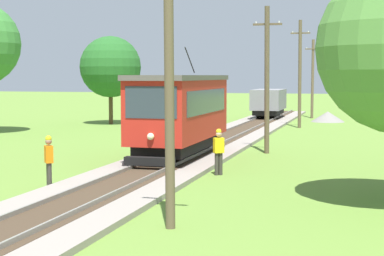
% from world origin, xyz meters
% --- Properties ---
extents(red_tram, '(2.60, 8.54, 4.79)m').
position_xyz_m(red_tram, '(0.00, 21.80, 2.19)').
color(red_tram, red).
rests_on(red_tram, rail_right).
extents(freight_car, '(2.40, 5.20, 2.31)m').
position_xyz_m(freight_car, '(0.00, 48.50, 1.56)').
color(freight_car, slate).
rests_on(freight_car, rail_right).
extents(utility_pole_near_tram, '(1.40, 0.39, 7.28)m').
position_xyz_m(utility_pole_near_tram, '(3.37, 9.44, 3.74)').
color(utility_pole_near_tram, brown).
rests_on(utility_pole_near_tram, ground).
extents(utility_pole_mid, '(1.40, 0.56, 7.12)m').
position_xyz_m(utility_pole_mid, '(3.37, 25.19, 3.65)').
color(utility_pole_mid, brown).
rests_on(utility_pole_mid, ground).
extents(utility_pole_far, '(1.40, 0.57, 7.78)m').
position_xyz_m(utility_pole_far, '(3.37, 40.88, 3.98)').
color(utility_pole_far, brown).
rests_on(utility_pole_far, ground).
extents(utility_pole_distant, '(1.40, 0.53, 7.01)m').
position_xyz_m(utility_pole_distant, '(3.37, 52.14, 3.60)').
color(utility_pole_distant, brown).
rests_on(utility_pole_distant, ground).
extents(gravel_pile, '(2.75, 2.75, 0.86)m').
position_xyz_m(gravel_pile, '(5.00, 47.83, 0.43)').
color(gravel_pile, gray).
rests_on(gravel_pile, ground).
extents(track_worker, '(0.43, 0.45, 1.78)m').
position_xyz_m(track_worker, '(-2.31, 13.89, 0.98)').
color(track_worker, '#38332D').
rests_on(track_worker, ground).
extents(second_worker, '(0.45, 0.41, 1.78)m').
position_xyz_m(second_worker, '(2.63, 18.09, 0.98)').
color(second_worker, '#38332D').
rests_on(second_worker, ground).
extents(tree_right_near, '(4.77, 4.77, 6.87)m').
position_xyz_m(tree_right_near, '(-11.25, 40.73, 4.48)').
color(tree_right_near, '#4C3823').
rests_on(tree_right_near, ground).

